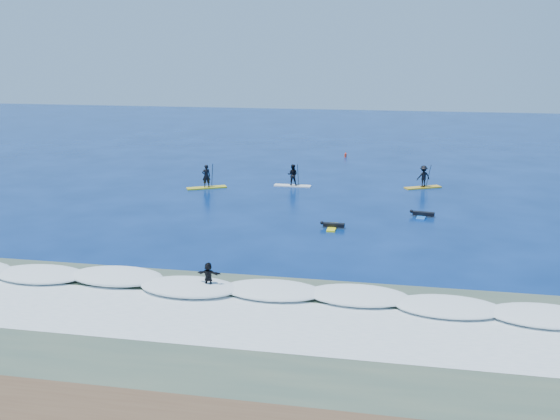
% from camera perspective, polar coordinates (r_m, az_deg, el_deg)
% --- Properties ---
extents(ground, '(160.00, 160.00, 0.00)m').
position_cam_1_polar(ground, '(38.91, 0.73, -2.20)').
color(ground, '#041C4D').
rests_on(ground, ground).
extents(shallow_water, '(90.00, 13.00, 0.01)m').
position_cam_1_polar(shallow_water, '(26.13, -4.73, -10.98)').
color(shallow_water, '#394E41').
rests_on(shallow_water, ground).
extents(breaking_wave, '(40.00, 6.00, 0.30)m').
position_cam_1_polar(breaking_wave, '(29.67, -2.67, -7.72)').
color(breaking_wave, white).
rests_on(breaking_wave, ground).
extents(whitewater, '(34.00, 5.00, 0.02)m').
position_cam_1_polar(whitewater, '(27.01, -4.16, -10.09)').
color(whitewater, silver).
rests_on(whitewater, ground).
extents(sup_paddler_left, '(3.25, 2.27, 2.29)m').
position_cam_1_polar(sup_paddler_left, '(51.67, -6.74, 2.77)').
color(sup_paddler_left, gold).
rests_on(sup_paddler_left, ground).
extents(sup_paddler_center, '(3.08, 0.80, 2.16)m').
position_cam_1_polar(sup_paddler_center, '(51.99, 1.16, 3.05)').
color(sup_paddler_center, white).
rests_on(sup_paddler_center, ground).
extents(sup_paddler_right, '(3.11, 2.14, 2.18)m').
position_cam_1_polar(sup_paddler_right, '(52.70, 12.97, 2.88)').
color(sup_paddler_right, gold).
rests_on(sup_paddler_right, ground).
extents(prone_paddler_near, '(1.58, 2.00, 0.42)m').
position_cam_1_polar(prone_paddler_near, '(40.25, 4.82, -1.46)').
color(prone_paddler_near, '#FFF81B').
rests_on(prone_paddler_near, ground).
extents(prone_paddler_far, '(1.69, 2.18, 0.44)m').
position_cam_1_polar(prone_paddler_far, '(43.89, 12.87, -0.40)').
color(prone_paddler_far, blue).
rests_on(prone_paddler_far, ground).
extents(wave_surfer, '(1.86, 0.53, 1.34)m').
position_cam_1_polar(wave_surfer, '(29.81, -6.55, -6.10)').
color(wave_surfer, silver).
rests_on(wave_surfer, breaking_wave).
extents(marker_buoy, '(0.25, 0.25, 0.59)m').
position_cam_1_polar(marker_buoy, '(66.28, 6.01, 5.02)').
color(marker_buoy, red).
rests_on(marker_buoy, ground).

